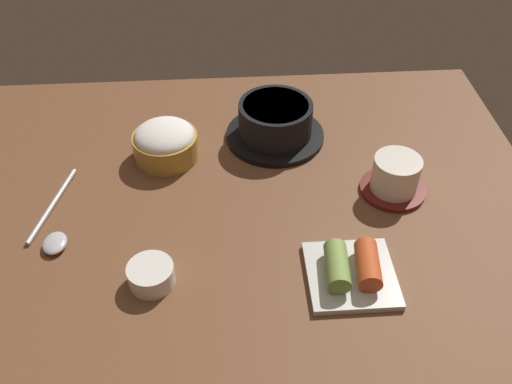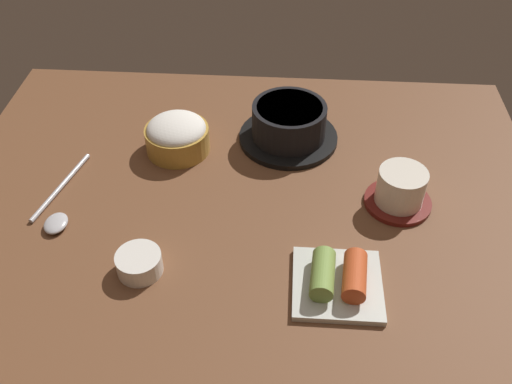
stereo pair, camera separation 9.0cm
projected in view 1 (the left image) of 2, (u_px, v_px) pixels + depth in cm
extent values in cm
cube|color=brown|center=(243.00, 202.00, 94.01)|extent=(100.00, 76.00, 2.00)
cylinder|color=black|center=(275.00, 135.00, 105.18)|extent=(18.22, 18.22, 1.03)
cylinder|color=black|center=(275.00, 119.00, 102.71)|extent=(13.47, 13.47, 6.28)
cylinder|color=#D15619|center=(276.00, 106.00, 100.79)|extent=(11.85, 11.85, 0.60)
cylinder|color=#B78C38|center=(166.00, 146.00, 99.76)|extent=(11.47, 11.47, 4.64)
ellipsoid|color=white|center=(164.00, 136.00, 98.20)|extent=(10.55, 10.55, 4.01)
cylinder|color=maroon|center=(393.00, 189.00, 94.27)|extent=(10.89, 10.89, 0.80)
cylinder|color=silver|center=(396.00, 174.00, 92.01)|extent=(7.75, 7.75, 5.88)
cylinder|color=#C6D18C|center=(399.00, 162.00, 90.23)|extent=(6.59, 6.59, 0.40)
cube|color=silver|center=(351.00, 275.00, 80.67)|extent=(12.56, 12.56, 1.00)
cylinder|color=#7A9E47|center=(337.00, 266.00, 79.09)|extent=(3.93, 7.78, 3.33)
cylinder|color=#C64C23|center=(368.00, 264.00, 79.32)|extent=(4.10, 7.84, 3.33)
cylinder|color=white|center=(151.00, 275.00, 79.30)|extent=(6.63, 6.63, 3.18)
cylinder|color=#B73323|center=(150.00, 269.00, 78.43)|extent=(5.44, 5.44, 0.50)
cylinder|color=#B7B7BC|center=(52.00, 207.00, 91.22)|extent=(5.04, 17.09, 0.80)
ellipsoid|color=#B7B7BC|center=(55.00, 243.00, 84.90)|extent=(3.60, 4.68, 1.26)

